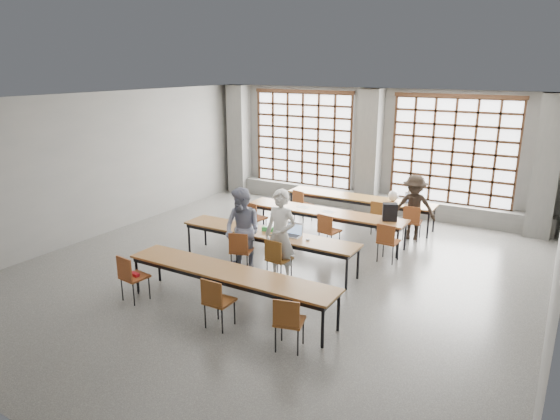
# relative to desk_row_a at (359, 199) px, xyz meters

# --- Properties ---
(floor) EXTENTS (11.00, 11.00, 0.00)m
(floor) POSITION_rel_desk_row_a_xyz_m (-0.27, -3.92, -0.66)
(floor) COLOR #4C4C4A
(floor) RESTS_ON ground
(ceiling) EXTENTS (11.00, 11.00, 0.00)m
(ceiling) POSITION_rel_desk_row_a_xyz_m (-0.27, -3.92, 2.84)
(ceiling) COLOR silver
(ceiling) RESTS_ON floor
(wall_back) EXTENTS (10.00, 0.00, 10.00)m
(wall_back) POSITION_rel_desk_row_a_xyz_m (-0.27, 1.58, 1.09)
(wall_back) COLOR slate
(wall_back) RESTS_ON floor
(wall_front) EXTENTS (10.00, 0.00, 10.00)m
(wall_front) POSITION_rel_desk_row_a_xyz_m (-0.27, -9.42, 1.09)
(wall_front) COLOR slate
(wall_front) RESTS_ON floor
(wall_left) EXTENTS (0.00, 11.00, 11.00)m
(wall_left) POSITION_rel_desk_row_a_xyz_m (-5.27, -3.92, 1.09)
(wall_left) COLOR slate
(wall_left) RESTS_ON floor
(column_left) EXTENTS (0.60, 0.55, 3.50)m
(column_left) POSITION_rel_desk_row_a_xyz_m (-4.77, 1.30, 1.09)
(column_left) COLOR #5B5B59
(column_left) RESTS_ON floor
(column_mid) EXTENTS (0.60, 0.55, 3.50)m
(column_mid) POSITION_rel_desk_row_a_xyz_m (-0.27, 1.30, 1.09)
(column_mid) COLOR #5B5B59
(column_mid) RESTS_ON floor
(column_right) EXTENTS (0.60, 0.55, 3.50)m
(column_right) POSITION_rel_desk_row_a_xyz_m (4.23, 1.30, 1.09)
(column_right) COLOR #5B5B59
(column_right) RESTS_ON floor
(window_left) EXTENTS (3.32, 0.12, 3.00)m
(window_left) POSITION_rel_desk_row_a_xyz_m (-2.52, 1.50, 1.24)
(window_left) COLOR white
(window_left) RESTS_ON wall_back
(window_right) EXTENTS (3.32, 0.12, 3.00)m
(window_right) POSITION_rel_desk_row_a_xyz_m (1.98, 1.50, 1.24)
(window_right) COLOR white
(window_right) RESTS_ON wall_back
(sill_ledge) EXTENTS (9.80, 0.35, 0.50)m
(sill_ledge) POSITION_rel_desk_row_a_xyz_m (-0.27, 1.38, -0.41)
(sill_ledge) COLOR #5B5B59
(sill_ledge) RESTS_ON floor
(desk_row_a) EXTENTS (4.00, 0.70, 0.73)m
(desk_row_a) POSITION_rel_desk_row_a_xyz_m (0.00, 0.00, 0.00)
(desk_row_a) COLOR brown
(desk_row_a) RESTS_ON floor
(desk_row_b) EXTENTS (4.00, 0.70, 0.73)m
(desk_row_b) POSITION_rel_desk_row_a_xyz_m (-0.24, -1.66, 0.00)
(desk_row_b) COLOR brown
(desk_row_b) RESTS_ON floor
(desk_row_c) EXTENTS (4.00, 0.70, 0.73)m
(desk_row_c) POSITION_rel_desk_row_a_xyz_m (-0.57, -3.72, 0.00)
(desk_row_c) COLOR brown
(desk_row_c) RESTS_ON floor
(desk_row_d) EXTENTS (4.00, 0.70, 0.73)m
(desk_row_d) POSITION_rel_desk_row_a_xyz_m (-0.08, -5.79, 0.00)
(desk_row_d) COLOR brown
(desk_row_d) RESTS_ON floor
(chair_back_left) EXTENTS (0.52, 0.52, 0.88)m
(chair_back_left) POSITION_rel_desk_row_a_xyz_m (-1.42, -0.63, -0.13)
(chair_back_left) COLOR maroon
(chair_back_left) RESTS_ON floor
(chair_back_mid) EXTENTS (0.43, 0.44, 0.88)m
(chair_back_mid) POSITION_rel_desk_row_a_xyz_m (0.80, -0.63, -0.13)
(chair_back_mid) COLOR brown
(chair_back_mid) RESTS_ON floor
(chair_back_right) EXTENTS (0.46, 0.47, 0.88)m
(chair_back_right) POSITION_rel_desk_row_a_xyz_m (1.61, -0.63, -0.13)
(chair_back_right) COLOR brown
(chair_back_right) RESTS_ON floor
(chair_mid_left) EXTENTS (0.49, 0.49, 0.88)m
(chair_mid_left) POSITION_rel_desk_row_a_xyz_m (-1.86, -2.29, -0.13)
(chair_mid_left) COLOR brown
(chair_mid_left) RESTS_ON floor
(chair_mid_centre) EXTENTS (0.48, 0.48, 0.88)m
(chair_mid_centre) POSITION_rel_desk_row_a_xyz_m (0.15, -2.29, -0.13)
(chair_mid_centre) COLOR maroon
(chair_mid_centre) RESTS_ON floor
(chair_mid_right) EXTENTS (0.44, 0.44, 0.88)m
(chair_mid_right) POSITION_rel_desk_row_a_xyz_m (1.56, -2.29, -0.13)
(chair_mid_right) COLOR brown
(chair_mid_right) RESTS_ON floor
(chair_front_left) EXTENTS (0.52, 0.53, 0.88)m
(chair_front_left) POSITION_rel_desk_row_a_xyz_m (-0.85, -4.35, -0.13)
(chair_front_left) COLOR brown
(chair_front_left) RESTS_ON floor
(chair_front_right) EXTENTS (0.47, 0.47, 0.88)m
(chair_front_right) POSITION_rel_desk_row_a_xyz_m (0.02, -4.35, -0.13)
(chair_front_right) COLOR brown
(chair_front_right) RESTS_ON floor
(chair_near_left) EXTENTS (0.47, 0.47, 0.88)m
(chair_near_left) POSITION_rel_desk_row_a_xyz_m (-1.79, -6.42, -0.13)
(chair_near_left) COLOR brown
(chair_near_left) RESTS_ON floor
(chair_near_mid) EXTENTS (0.42, 0.43, 0.88)m
(chair_near_mid) POSITION_rel_desk_row_a_xyz_m (0.12, -6.42, -0.13)
(chair_near_mid) COLOR brown
(chair_near_mid) RESTS_ON floor
(chair_near_right) EXTENTS (0.51, 0.51, 0.88)m
(chair_near_right) POSITION_rel_desk_row_a_xyz_m (1.44, -6.41, -0.13)
(chair_near_right) COLOR brown
(chair_near_right) RESTS_ON floor
(student_male) EXTENTS (0.68, 0.46, 1.84)m
(student_male) POSITION_rel_desk_row_a_xyz_m (0.03, -4.22, 0.25)
(student_male) COLOR silver
(student_male) RESTS_ON floor
(student_female) EXTENTS (0.95, 0.79, 1.75)m
(student_female) POSITION_rel_desk_row_a_xyz_m (-0.87, -4.22, 0.21)
(student_female) COLOR navy
(student_female) RESTS_ON floor
(student_back) EXTENTS (1.13, 0.80, 1.60)m
(student_back) POSITION_rel_desk_row_a_xyz_m (1.60, -0.50, 0.13)
(student_back) COLOR black
(student_back) RESTS_ON floor
(laptop_front) EXTENTS (0.37, 0.32, 0.26)m
(laptop_front) POSITION_rel_desk_row_a_xyz_m (-0.03, -3.61, 0.13)
(laptop_front) COLOR #B7B6BB
(laptop_front) RESTS_ON desk_row_c
(laptop_back) EXTENTS (0.37, 0.32, 0.26)m
(laptop_back) POSITION_rel_desk_row_a_xyz_m (1.35, 0.11, 0.13)
(laptop_back) COLOR #BBBBC0
(laptop_back) RESTS_ON desk_row_a
(mouse) EXTENTS (0.11, 0.08, 0.04)m
(mouse) POSITION_rel_desk_row_a_xyz_m (0.38, -3.74, 0.08)
(mouse) COLOR silver
(mouse) RESTS_ON desk_row_c
(green_box) EXTENTS (0.26, 0.15, 0.09)m
(green_box) POSITION_rel_desk_row_a_xyz_m (-0.62, -3.64, 0.11)
(green_box) COLOR green
(green_box) RESTS_ON desk_row_c
(phone) EXTENTS (0.14, 0.11, 0.01)m
(phone) POSITION_rel_desk_row_a_xyz_m (-0.39, -3.82, 0.07)
(phone) COLOR black
(phone) RESTS_ON desk_row_c
(paper_sheet_a) EXTENTS (0.30, 0.21, 0.00)m
(paper_sheet_a) POSITION_rel_desk_row_a_xyz_m (-0.84, -1.61, 0.07)
(paper_sheet_a) COLOR white
(paper_sheet_a) RESTS_ON desk_row_b
(paper_sheet_c) EXTENTS (0.34, 0.28, 0.00)m
(paper_sheet_c) POSITION_rel_desk_row_a_xyz_m (-0.14, -1.66, 0.07)
(paper_sheet_c) COLOR silver
(paper_sheet_c) RESTS_ON desk_row_b
(backpack) EXTENTS (0.37, 0.31, 0.40)m
(backpack) POSITION_rel_desk_row_a_xyz_m (1.36, -1.61, 0.27)
(backpack) COLOR black
(backpack) RESTS_ON desk_row_b
(plastic_bag) EXTENTS (0.31, 0.28, 0.29)m
(plastic_bag) POSITION_rel_desk_row_a_xyz_m (0.90, 0.05, 0.21)
(plastic_bag) COLOR silver
(plastic_bag) RESTS_ON desk_row_a
(red_pouch) EXTENTS (0.21, 0.11, 0.06)m
(red_pouch) POSITION_rel_desk_row_a_xyz_m (-1.78, -6.34, -0.16)
(red_pouch) COLOR #B31620
(red_pouch) RESTS_ON chair_near_left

